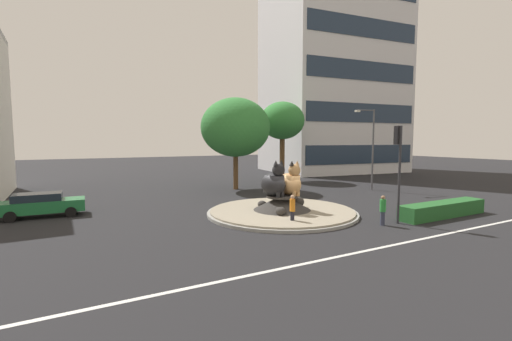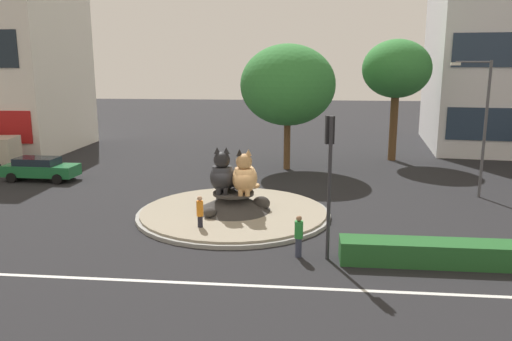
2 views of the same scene
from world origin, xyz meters
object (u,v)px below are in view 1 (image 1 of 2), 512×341
Objects in this scene: second_tree_near_tower at (282,121)px; streetlight_arm at (371,144)px; cat_statue_black at (274,183)px; broadleaf_tree_behind_island at (235,127)px; cat_statue_calico at (290,182)px; sedan_on_far_lane at (42,204)px; traffic_light_mast at (398,156)px; pedestrian_green_shirt at (383,209)px; office_tower at (332,60)px; pedestrian_orange_shirt at (292,209)px.

second_tree_near_tower is 11.50m from streetlight_arm.
cat_statue_black is 12.39m from broadleaf_tree_behind_island.
cat_statue_calico is 0.48× the size of sedan_on_far_lane.
traffic_light_mast reaches higher than pedestrian_green_shirt.
second_tree_near_tower is at bearing 23.80° from sedan_on_far_lane.
broadleaf_tree_behind_island is at bearing 160.33° from cat_statue_black.
pedestrian_green_shirt is at bearing -32.31° from sedan_on_far_lane.
office_tower is at bearing 131.01° from cat_statue_calico.
office_tower reaches higher than pedestrian_orange_shirt.
office_tower is at bearing 126.85° from cat_statue_black.
second_tree_near_tower is (5.73, 20.93, 3.11)m from traffic_light_mast.
pedestrian_green_shirt is at bearing 79.91° from traffic_light_mast.
office_tower is at bearing -44.47° from traffic_light_mast.
sedan_on_far_lane is at bearing -149.50° from office_tower.
broadleaf_tree_behind_island is 1.15× the size of streetlight_arm.
traffic_light_mast is 21.47m from sedan_on_far_lane.
cat_statue_calico is at bearing 27.08° from traffic_light_mast.
streetlight_arm is at bearing 108.01° from cat_statue_calico.
traffic_light_mast is 21.92m from second_tree_near_tower.
cat_statue_calico is 3.35m from pedestrian_orange_shirt.
cat_statue_black is 1.07× the size of cat_statue_calico.
office_tower is (23.25, 23.18, 14.75)m from cat_statue_calico.
streetlight_arm reaches higher than traffic_light_mast.
streetlight_arm is (13.61, 4.87, 2.33)m from cat_statue_black.
broadleaf_tree_behind_island is 17.47m from pedestrian_green_shirt.
sedan_on_far_lane is (-23.64, -9.47, -6.14)m from second_tree_near_tower.
sedan_on_far_lane is at bearing -122.18° from cat_statue_black.
second_tree_near_tower is (8.01, 4.24, 1.01)m from broadleaf_tree_behind_island.
broadleaf_tree_behind_island reaches higher than pedestrian_orange_shirt.
traffic_light_mast is 0.16× the size of office_tower.
pedestrian_orange_shirt is at bearing -17.53° from cat_statue_black.
cat_statue_calico is 1.34× the size of pedestrian_orange_shirt.
traffic_light_mast is 0.63× the size of broadleaf_tree_behind_island.
broadleaf_tree_behind_island is 12.86m from streetlight_arm.
office_tower is 19.64× the size of pedestrian_orange_shirt.
pedestrian_green_shirt is (-1.10, 0.00, -2.94)m from traffic_light_mast.
pedestrian_green_shirt is 0.35× the size of sedan_on_far_lane.
pedestrian_orange_shirt is (-3.23, -14.30, -5.00)m from broadleaf_tree_behind_island.
broadleaf_tree_behind_island is 5.21× the size of pedestrian_green_shirt.
sedan_on_far_lane is at bearing -161.48° from broadleaf_tree_behind_island.
traffic_light_mast is at bearing 36.85° from cat_statue_black.
cat_statue_calico is 1.37× the size of pedestrian_green_shirt.
cat_statue_black is 36.61m from office_tower.
cat_statue_black is 14.42m from sedan_on_far_lane.
office_tower is 24.46m from streetlight_arm.
pedestrian_orange_shirt is (-0.55, -2.85, -1.12)m from cat_statue_black.
traffic_light_mast is at bearing -82.23° from broadleaf_tree_behind_island.
cat_statue_calico is 0.26× the size of broadleaf_tree_behind_island.
broadleaf_tree_behind_island is at bearing -2.22° from traffic_light_mast.
broadleaf_tree_behind_island is at bearing -20.68° from streetlight_arm.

